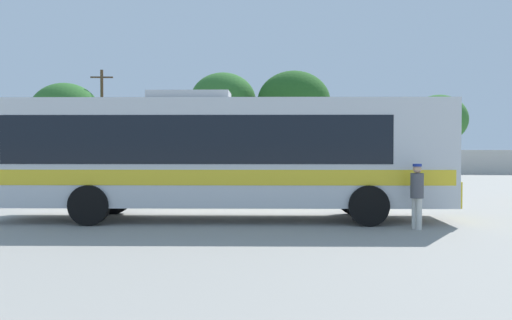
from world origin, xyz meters
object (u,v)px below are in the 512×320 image
(parked_car_second_red, at_px, (154,163))
(roadside_tree_midleft, at_px, (223,101))
(parked_car_third_white, at_px, (270,164))
(coach_bus_silver_yellow, at_px, (218,151))
(roadside_tree_midright, at_px, (294,102))
(attendant_by_bus_door, at_px, (417,192))
(utility_pole_near, at_px, (102,118))
(roadside_tree_right, at_px, (439,119))
(parked_car_leftmost_grey, at_px, (82,162))
(roadside_tree_left, at_px, (65,112))

(parked_car_second_red, relative_size, roadside_tree_midleft, 0.53)
(parked_car_third_white, distance_m, roadside_tree_midleft, 9.97)
(coach_bus_silver_yellow, height_order, roadside_tree_midright, roadside_tree_midright)
(attendant_by_bus_door, xyz_separation_m, utility_pole_near, (-19.60, 30.56, 3.29))
(roadside_tree_right, bearing_deg, parked_car_leftmost_grey, -160.06)
(parked_car_third_white, distance_m, utility_pole_near, 16.29)
(parked_car_second_red, relative_size, utility_pole_near, 0.51)
(roadside_tree_midleft, bearing_deg, coach_bus_silver_yellow, -81.08)
(parked_car_third_white, height_order, utility_pole_near, utility_pole_near)
(attendant_by_bus_door, relative_size, roadside_tree_right, 0.26)
(roadside_tree_midright, bearing_deg, roadside_tree_midleft, 179.27)
(parked_car_third_white, height_order, roadside_tree_right, roadside_tree_right)
(roadside_tree_midleft, bearing_deg, roadside_tree_left, -171.90)
(parked_car_leftmost_grey, bearing_deg, attendant_by_bus_door, -52.31)
(roadside_tree_midright, relative_size, roadside_tree_right, 1.29)
(roadside_tree_midleft, bearing_deg, roadside_tree_midright, -0.73)
(coach_bus_silver_yellow, relative_size, utility_pole_near, 1.54)
(roadside_tree_right, bearing_deg, roadside_tree_midleft, -171.32)
(roadside_tree_left, xyz_separation_m, roadside_tree_midright, (17.90, 1.68, 0.79))
(roadside_tree_left, bearing_deg, utility_pole_near, 29.80)
(attendant_by_bus_door, distance_m, parked_car_third_white, 23.89)
(parked_car_leftmost_grey, height_order, roadside_tree_midright, roadside_tree_midright)
(roadside_tree_left, xyz_separation_m, roadside_tree_right, (29.52, 4.38, -0.50))
(roadside_tree_midleft, relative_size, roadside_tree_right, 1.28)
(attendant_by_bus_door, relative_size, utility_pole_near, 0.20)
(parked_car_second_red, distance_m, utility_pole_near, 9.87)
(parked_car_second_red, height_order, utility_pole_near, utility_pole_near)
(coach_bus_silver_yellow, relative_size, roadside_tree_right, 2.05)
(roadside_tree_left, bearing_deg, coach_bus_silver_yellow, -58.67)
(parked_car_second_red, height_order, roadside_tree_midright, roadside_tree_midright)
(parked_car_second_red, bearing_deg, parked_car_leftmost_grey, 176.24)
(parked_car_third_white, bearing_deg, coach_bus_silver_yellow, -89.20)
(parked_car_leftmost_grey, height_order, parked_car_second_red, parked_car_leftmost_grey)
(utility_pole_near, relative_size, roadside_tree_left, 1.17)
(parked_car_leftmost_grey, distance_m, utility_pole_near, 7.38)
(roadside_tree_midleft, height_order, roadside_tree_midright, roadside_tree_midright)
(attendant_by_bus_door, height_order, roadside_tree_midright, roadside_tree_midright)
(coach_bus_silver_yellow, height_order, parked_car_leftmost_grey, coach_bus_silver_yellow)
(parked_car_third_white, relative_size, roadside_tree_midleft, 0.61)
(roadside_tree_right, bearing_deg, attendant_by_bus_door, -102.54)
(roadside_tree_midleft, bearing_deg, parked_car_leftmost_grey, -142.31)
(coach_bus_silver_yellow, bearing_deg, parked_car_leftmost_grey, 120.63)
(roadside_tree_left, distance_m, roadside_tree_right, 29.85)
(parked_car_third_white, xyz_separation_m, roadside_tree_midleft, (-4.33, 7.64, 4.73))
(roadside_tree_left, bearing_deg, parked_car_second_red, -31.87)
(parked_car_third_white, bearing_deg, roadside_tree_right, 38.53)
(parked_car_leftmost_grey, relative_size, roadside_tree_left, 0.63)
(parked_car_leftmost_grey, xyz_separation_m, roadside_tree_midleft, (8.83, 6.82, 4.70))
(parked_car_second_red, xyz_separation_m, roadside_tree_left, (-8.71, 5.42, 3.79))
(roadside_tree_midleft, distance_m, roadside_tree_midright, 5.61)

